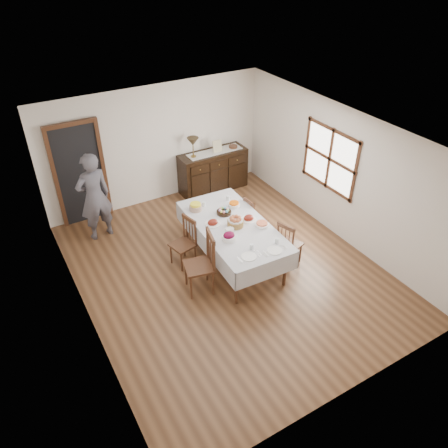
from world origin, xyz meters
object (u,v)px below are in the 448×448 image
chair_right_far (253,218)px  table_lamp (193,142)px  dining_table (233,229)px  sideboard (213,171)px  chair_left_far (185,241)px  chair_left_near (202,263)px  person (94,194)px  chair_right_near (288,243)px

chair_right_far → table_lamp: bearing=2.9°
dining_table → sideboard: bearing=70.9°
chair_left_far → chair_left_near: bearing=-16.6°
chair_left_far → person: bearing=-158.4°
chair_left_far → sideboard: (1.78, 2.14, 0.00)m
chair_right_near → chair_left_near: bearing=65.9°
chair_right_near → table_lamp: size_ratio=2.00×
chair_right_near → sideboard: 3.13m
chair_right_near → sideboard: (0.18, 3.12, 0.02)m
sideboard → chair_left_near: bearing=-122.0°
chair_left_far → chair_right_far: chair_left_far is taller
dining_table → table_lamp: 2.66m
table_lamp → chair_left_near: bearing=-114.7°
chair_left_far → chair_right_near: chair_left_far is taller
chair_left_far → table_lamp: (1.29, 2.14, 0.84)m
dining_table → chair_left_near: bearing=-152.1°
dining_table → sideboard: sideboard is taller
dining_table → chair_right_far: 0.92m
chair_right_far → person: person is taller
sideboard → chair_right_far: bearing=-97.0°
chair_right_far → chair_left_far: bearing=88.3°
chair_left_near → dining_table: bearing=128.5°
dining_table → chair_right_near: bearing=-32.1°
dining_table → table_lamp: bearing=81.0°
chair_left_far → table_lamp: table_lamp is taller
sideboard → person: (-2.89, -0.52, 0.49)m
chair_left_near → chair_left_far: bearing=-170.9°
chair_right_near → table_lamp: table_lamp is taller
person → chair_left_far: bearing=115.8°
chair_left_near → sideboard: 3.47m
chair_left_near → chair_right_near: chair_left_near is taller
dining_table → chair_left_far: bearing=154.9°
dining_table → chair_left_near: (-0.83, -0.39, -0.15)m
dining_table → chair_right_far: (0.76, 0.46, -0.26)m
chair_right_near → person: 3.79m
chair_right_far → table_lamp: 2.27m
chair_left_far → sideboard: sideboard is taller
chair_left_near → person: (-1.04, 2.43, 0.40)m
chair_left_near → table_lamp: (1.35, 2.94, 0.74)m
person → table_lamp: (2.39, 0.51, 0.34)m
table_lamp → chair_left_far: bearing=-121.1°
chair_right_near → sideboard: bearing=-21.2°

